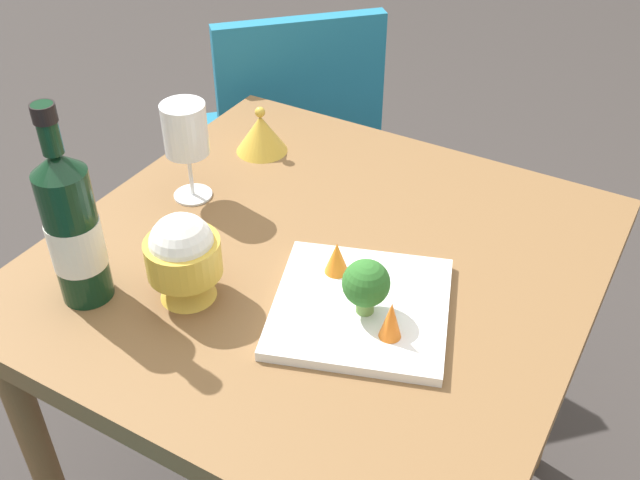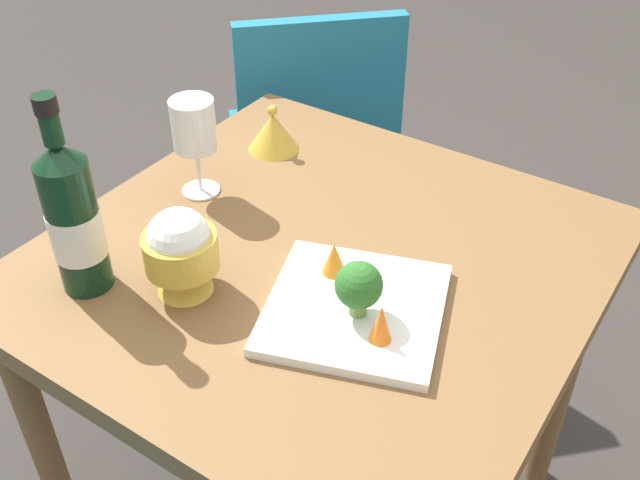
% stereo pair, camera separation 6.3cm
% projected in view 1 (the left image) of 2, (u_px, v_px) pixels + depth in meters
% --- Properties ---
extents(dining_table, '(0.83, 0.83, 0.72)m').
position_uv_depth(dining_table, '(320.00, 298.00, 1.24)').
color(dining_table, brown).
rests_on(dining_table, ground_plane).
extents(chair_by_wall, '(0.57, 0.57, 0.85)m').
position_uv_depth(chair_by_wall, '(295.00, 130.00, 1.90)').
color(chair_by_wall, teal).
rests_on(chair_by_wall, ground_plane).
extents(wine_bottle, '(0.08, 0.08, 0.31)m').
position_uv_depth(wine_bottle, '(73.00, 228.00, 1.03)').
color(wine_bottle, black).
rests_on(wine_bottle, dining_table).
extents(wine_glass, '(0.08, 0.08, 0.18)m').
position_uv_depth(wine_glass, '(185.00, 132.00, 1.24)').
color(wine_glass, white).
rests_on(wine_glass, dining_table).
extents(rice_bowl, '(0.11, 0.11, 0.14)m').
position_uv_depth(rice_bowl, '(183.00, 256.00, 1.06)').
color(rice_bowl, gold).
rests_on(rice_bowl, dining_table).
extents(rice_bowl_lid, '(0.10, 0.10, 0.09)m').
position_uv_depth(rice_bowl_lid, '(261.00, 133.00, 1.42)').
color(rice_bowl_lid, gold).
rests_on(rice_bowl_lid, dining_table).
extents(serving_plate, '(0.32, 0.32, 0.02)m').
position_uv_depth(serving_plate, '(361.00, 307.00, 1.07)').
color(serving_plate, white).
rests_on(serving_plate, dining_table).
extents(broccoli_floret, '(0.07, 0.07, 0.09)m').
position_uv_depth(broccoli_floret, '(366.00, 284.00, 1.02)').
color(broccoli_floret, '#729E4C').
rests_on(broccoli_floret, serving_plate).
extents(carrot_garnish_left, '(0.03, 0.03, 0.06)m').
position_uv_depth(carrot_garnish_left, '(391.00, 320.00, 0.99)').
color(carrot_garnish_left, orange).
rests_on(carrot_garnish_left, serving_plate).
extents(carrot_garnish_right, '(0.04, 0.04, 0.05)m').
position_uv_depth(carrot_garnish_right, '(337.00, 258.00, 1.11)').
color(carrot_garnish_right, orange).
rests_on(carrot_garnish_right, serving_plate).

